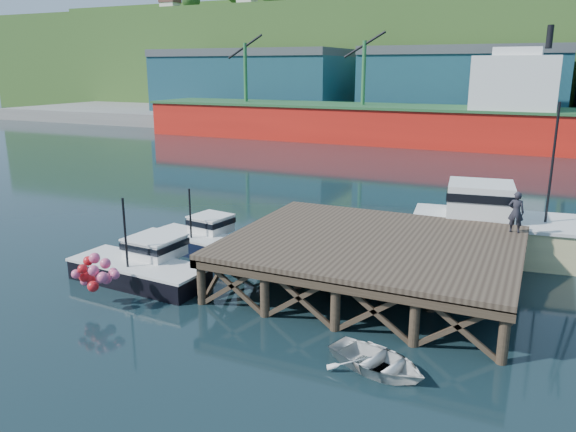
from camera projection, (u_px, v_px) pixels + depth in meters
The scene contains 12 objects.
ground at pixel (260, 268), 26.75m from camera, with size 300.00×300.00×0.00m, color black.
wharf at pixel (372, 245), 23.87m from camera, with size 12.00×10.00×2.62m.
far_quay at pixel (465, 122), 88.01m from camera, with size 160.00×40.00×2.00m, color gray.
warehouse_left at pixel (253, 84), 96.29m from camera, with size 32.00×16.00×9.00m, color #1A4C58.
warehouse_mid at pixel (463, 87), 82.21m from camera, with size 28.00×16.00×9.00m, color #1A4C58.
cargo_ship at pixel (374, 116), 71.49m from camera, with size 55.50×10.00×13.75m.
hillside at pixel (490, 58), 111.81m from camera, with size 220.00×50.00×22.00m, color #2D511E.
boat_navy at pixel (202, 238), 29.04m from camera, with size 5.77×3.45×3.45m.
boat_black at pixel (143, 265), 24.94m from camera, with size 6.60×5.54×3.99m.
trawler at pixel (527, 228), 27.67m from camera, with size 11.94×5.47×7.72m.
dinghy at pixel (378, 361), 17.56m from camera, with size 2.37×3.32×0.69m, color silver.
dockworker at pixel (516, 212), 24.81m from camera, with size 0.68×0.44×1.85m, color #212029.
Camera 1 is at (11.72, -22.38, 9.24)m, focal length 35.00 mm.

